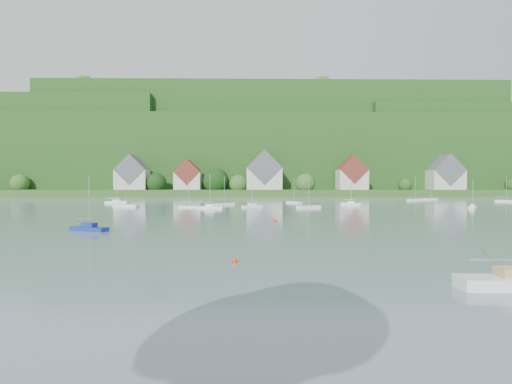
% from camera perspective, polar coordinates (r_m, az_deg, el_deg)
% --- Properties ---
extents(far_shore_strip, '(600.00, 60.00, 3.00)m').
position_cam_1_polar(far_shore_strip, '(204.15, -0.42, -0.04)').
color(far_shore_strip, '#29501E').
rests_on(far_shore_strip, ground).
extents(forested_ridge, '(620.00, 181.22, 69.89)m').
position_cam_1_polar(forested_ridge, '(273.24, -0.48, 4.73)').
color(forested_ridge, '#1B3F14').
rests_on(forested_ridge, ground).
extents(village_building_0, '(14.00, 10.40, 16.00)m').
position_cam_1_polar(village_building_0, '(198.34, -16.49, 2.19)').
color(village_building_0, beige).
rests_on(village_building_0, far_shore_strip).
extents(village_building_1, '(12.00, 9.36, 14.00)m').
position_cam_1_polar(village_building_1, '(195.14, -9.23, 2.02)').
color(village_building_1, beige).
rests_on(village_building_1, far_shore_strip).
extents(village_building_2, '(16.00, 11.44, 18.00)m').
position_cam_1_polar(village_building_2, '(192.29, 1.11, 2.50)').
color(village_building_2, beige).
rests_on(village_building_2, far_shore_strip).
extents(village_building_3, '(13.00, 10.40, 15.50)m').
position_cam_1_polar(village_building_3, '(195.88, 12.91, 2.20)').
color(village_building_3, beige).
rests_on(village_building_3, far_shore_strip).
extents(village_building_4, '(15.00, 10.40, 16.50)m').
position_cam_1_polar(village_building_4, '(214.86, 24.39, 2.07)').
color(village_building_4, beige).
rests_on(village_building_4, far_shore_strip).
extents(near_sailboat_1, '(4.94, 3.17, 6.48)m').
position_cam_1_polar(near_sailboat_1, '(52.96, -21.74, -4.52)').
color(near_sailboat_1, navy).
rests_on(near_sailboat_1, ground).
extents(mooring_buoy_0, '(0.40, 0.40, 0.40)m').
position_cam_1_polar(mooring_buoy_0, '(29.72, -2.93, -9.56)').
color(mooring_buoy_0, '#E33E08').
rests_on(mooring_buoy_0, ground).
extents(mooring_buoy_3, '(0.51, 0.51, 0.51)m').
position_cam_1_polar(mooring_buoy_3, '(61.26, 2.60, -4.06)').
color(mooring_buoy_3, '#E33E08').
rests_on(mooring_buoy_3, ground).
extents(far_sailboat_cluster, '(201.50, 55.05, 8.71)m').
position_cam_1_polar(far_sailboat_cluster, '(117.47, 7.52, -1.43)').
color(far_sailboat_cluster, white).
rests_on(far_sailboat_cluster, ground).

